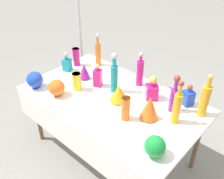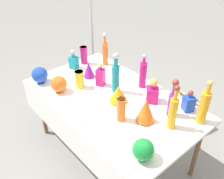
% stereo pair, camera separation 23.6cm
% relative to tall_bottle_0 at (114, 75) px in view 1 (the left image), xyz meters
% --- Properties ---
extents(ground_plane, '(40.00, 40.00, 0.00)m').
position_rel_tall_bottle_0_xyz_m(ground_plane, '(0.07, -0.10, -0.94)').
color(ground_plane, gray).
extents(display_table, '(1.73, 1.03, 0.76)m').
position_rel_tall_bottle_0_xyz_m(display_table, '(0.07, -0.14, -0.24)').
color(display_table, white).
rests_on(display_table, ground).
extents(tall_bottle_0, '(0.07, 0.07, 0.42)m').
position_rel_tall_bottle_0_xyz_m(tall_bottle_0, '(0.00, 0.00, 0.00)').
color(tall_bottle_0, teal).
rests_on(tall_bottle_0, display_table).
extents(tall_bottle_1, '(0.07, 0.07, 0.37)m').
position_rel_tall_bottle_0_xyz_m(tall_bottle_1, '(0.12, 0.26, -0.03)').
color(tall_bottle_1, '#C61972').
rests_on(tall_bottle_1, display_table).
extents(tall_bottle_2, '(0.07, 0.07, 0.41)m').
position_rel_tall_bottle_0_xyz_m(tall_bottle_2, '(0.69, 0.00, -0.02)').
color(tall_bottle_2, orange).
rests_on(tall_bottle_2, display_table).
extents(tall_bottle_3, '(0.07, 0.07, 0.37)m').
position_rel_tall_bottle_0_xyz_m(tall_bottle_3, '(0.59, 0.12, -0.03)').
color(tall_bottle_3, purple).
rests_on(tall_bottle_3, display_table).
extents(tall_bottle_4, '(0.07, 0.07, 0.39)m').
position_rel_tall_bottle_0_xyz_m(tall_bottle_4, '(-0.50, 0.28, -0.02)').
color(tall_bottle_4, orange).
rests_on(tall_bottle_4, display_table).
extents(tall_bottle_5, '(0.08, 0.08, 0.42)m').
position_rel_tall_bottle_0_xyz_m(tall_bottle_5, '(0.82, 0.24, -0.01)').
color(tall_bottle_5, orange).
rests_on(tall_bottle_5, display_table).
extents(square_decanter_0, '(0.11, 0.11, 0.23)m').
position_rel_tall_bottle_0_xyz_m(square_decanter_0, '(-0.67, -0.05, -0.09)').
color(square_decanter_0, teal).
rests_on(square_decanter_0, display_table).
extents(square_decanter_1, '(0.12, 0.12, 0.21)m').
position_rel_tall_bottle_0_xyz_m(square_decanter_1, '(0.65, 0.30, -0.10)').
color(square_decanter_1, blue).
rests_on(square_decanter_1, display_table).
extents(square_decanter_2, '(0.11, 0.11, 0.25)m').
position_rel_tall_bottle_0_xyz_m(square_decanter_2, '(-0.19, -0.04, -0.08)').
color(square_decanter_2, '#C61972').
rests_on(square_decanter_2, display_table).
extents(square_decanter_3, '(0.15, 0.15, 0.25)m').
position_rel_tall_bottle_0_xyz_m(square_decanter_3, '(0.35, 0.15, -0.08)').
color(square_decanter_3, '#C61972').
rests_on(square_decanter_3, display_table).
extents(slender_vase_0, '(0.09, 0.09, 0.21)m').
position_rel_tall_bottle_0_xyz_m(slender_vase_0, '(-0.69, 0.11, -0.07)').
color(slender_vase_0, '#C61972').
rests_on(slender_vase_0, display_table).
extents(slender_vase_1, '(0.10, 0.10, 0.18)m').
position_rel_tall_bottle_0_xyz_m(slender_vase_1, '(-0.30, -0.23, -0.08)').
color(slender_vase_1, yellow).
rests_on(slender_vase_1, display_table).
extents(slender_vase_2, '(0.08, 0.08, 0.22)m').
position_rel_tall_bottle_0_xyz_m(slender_vase_2, '(0.35, -0.25, -0.07)').
color(slender_vase_2, orange).
rests_on(slender_vase_2, display_table).
extents(fluted_vase_0, '(0.16, 0.16, 0.22)m').
position_rel_tall_bottle_0_xyz_m(fluted_vase_0, '(0.50, -0.11, -0.07)').
color(fluted_vase_0, orange).
rests_on(fluted_vase_0, display_table).
extents(fluted_vase_1, '(0.12, 0.12, 0.18)m').
position_rel_tall_bottle_0_xyz_m(fluted_vase_1, '(-0.40, -0.03, -0.09)').
color(fluted_vase_1, purple).
rests_on(fluted_vase_1, display_table).
extents(fluted_vase_2, '(0.17, 0.17, 0.17)m').
position_rel_tall_bottle_0_xyz_m(fluted_vase_2, '(0.14, -0.09, -0.09)').
color(fluted_vase_2, orange).
rests_on(fluted_vase_2, display_table).
extents(round_bowl_0, '(0.17, 0.17, 0.18)m').
position_rel_tall_bottle_0_xyz_m(round_bowl_0, '(-0.64, -0.49, -0.09)').
color(round_bowl_0, blue).
rests_on(round_bowl_0, display_table).
extents(round_bowl_1, '(0.16, 0.16, 0.17)m').
position_rel_tall_bottle_0_xyz_m(round_bowl_1, '(0.77, -0.42, -0.09)').
color(round_bowl_1, '#198C38').
rests_on(round_bowl_1, display_table).
extents(round_bowl_2, '(0.16, 0.16, 0.17)m').
position_rel_tall_bottle_0_xyz_m(round_bowl_2, '(-0.36, -0.43, -0.10)').
color(round_bowl_2, orange).
rests_on(round_bowl_2, display_table).
extents(price_tag_left, '(0.06, 0.02, 0.04)m').
position_rel_tall_bottle_0_xyz_m(price_tag_left, '(0.19, -0.56, -0.16)').
color(price_tag_left, white).
rests_on(price_tag_left, display_table).
extents(cardboard_box_behind_left, '(0.54, 0.45, 0.36)m').
position_rel_tall_bottle_0_xyz_m(cardboard_box_behind_left, '(0.27, 0.92, -0.81)').
color(cardboard_box_behind_left, tan).
rests_on(cardboard_box_behind_left, ground).
extents(canopy_pole, '(0.18, 0.18, 2.43)m').
position_rel_tall_bottle_0_xyz_m(canopy_pole, '(-1.11, 0.55, 0.01)').
color(canopy_pole, silver).
rests_on(canopy_pole, ground).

